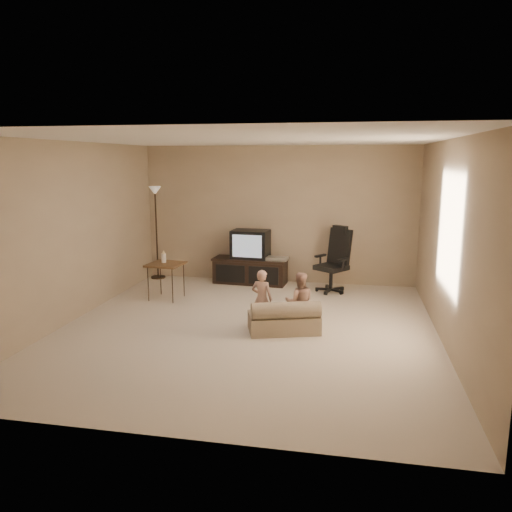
{
  "coord_description": "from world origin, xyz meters",
  "views": [
    {
      "loc": [
        1.34,
        -6.29,
        2.25
      ],
      "look_at": [
        0.0,
        0.6,
        0.89
      ],
      "focal_mm": 35.0,
      "sensor_mm": 36.0,
      "label": 1
    }
  ],
  "objects_px": {
    "floor_lamp": "(156,212)",
    "child_sofa": "(284,319)",
    "tv_stand": "(251,261)",
    "toddler_right": "(299,302)",
    "office_chair": "(334,268)",
    "side_table": "(166,264)",
    "toddler_left": "(262,299)"
  },
  "relations": [
    {
      "from": "child_sofa",
      "to": "toddler_left",
      "type": "relative_size",
      "value": 1.27
    },
    {
      "from": "office_chair",
      "to": "toddler_left",
      "type": "bearing_deg",
      "value": -76.83
    },
    {
      "from": "side_table",
      "to": "floor_lamp",
      "type": "bearing_deg",
      "value": 117.1
    },
    {
      "from": "tv_stand",
      "to": "toddler_right",
      "type": "distance_m",
      "value": 2.7
    },
    {
      "from": "side_table",
      "to": "toddler_left",
      "type": "height_order",
      "value": "toddler_left"
    },
    {
      "from": "tv_stand",
      "to": "toddler_left",
      "type": "distance_m",
      "value": 2.48
    },
    {
      "from": "office_chair",
      "to": "toddler_right",
      "type": "relative_size",
      "value": 1.42
    },
    {
      "from": "tv_stand",
      "to": "toddler_right",
      "type": "relative_size",
      "value": 1.76
    },
    {
      "from": "tv_stand",
      "to": "toddler_left",
      "type": "relative_size",
      "value": 1.74
    },
    {
      "from": "office_chair",
      "to": "toddler_right",
      "type": "distance_m",
      "value": 2.16
    },
    {
      "from": "tv_stand",
      "to": "toddler_right",
      "type": "xyz_separation_m",
      "value": [
        1.16,
        -2.44,
        -0.01
      ]
    },
    {
      "from": "floor_lamp",
      "to": "toddler_right",
      "type": "relative_size",
      "value": 2.2
    },
    {
      "from": "floor_lamp",
      "to": "toddler_right",
      "type": "height_order",
      "value": "floor_lamp"
    },
    {
      "from": "tv_stand",
      "to": "side_table",
      "type": "distance_m",
      "value": 1.73
    },
    {
      "from": "side_table",
      "to": "floor_lamp",
      "type": "height_order",
      "value": "floor_lamp"
    },
    {
      "from": "office_chair",
      "to": "child_sofa",
      "type": "bearing_deg",
      "value": -67.81
    },
    {
      "from": "office_chair",
      "to": "toddler_right",
      "type": "xyz_separation_m",
      "value": [
        -0.37,
        -2.13,
        -0.01
      ]
    },
    {
      "from": "tv_stand",
      "to": "side_table",
      "type": "height_order",
      "value": "tv_stand"
    },
    {
      "from": "toddler_left",
      "to": "toddler_right",
      "type": "xyz_separation_m",
      "value": [
        0.51,
        -0.04,
        -0.0
      ]
    },
    {
      "from": "office_chair",
      "to": "floor_lamp",
      "type": "distance_m",
      "value": 3.49
    },
    {
      "from": "floor_lamp",
      "to": "child_sofa",
      "type": "height_order",
      "value": "floor_lamp"
    },
    {
      "from": "child_sofa",
      "to": "toddler_right",
      "type": "xyz_separation_m",
      "value": [
        0.19,
        0.11,
        0.22
      ]
    },
    {
      "from": "office_chair",
      "to": "side_table",
      "type": "height_order",
      "value": "office_chair"
    },
    {
      "from": "child_sofa",
      "to": "toddler_right",
      "type": "distance_m",
      "value": 0.3
    },
    {
      "from": "tv_stand",
      "to": "floor_lamp",
      "type": "xyz_separation_m",
      "value": [
        -1.84,
        0.06,
        0.87
      ]
    },
    {
      "from": "tv_stand",
      "to": "side_table",
      "type": "xyz_separation_m",
      "value": [
        -1.15,
        -1.29,
        0.16
      ]
    },
    {
      "from": "floor_lamp",
      "to": "child_sofa",
      "type": "distance_m",
      "value": 3.99
    },
    {
      "from": "office_chair",
      "to": "child_sofa",
      "type": "height_order",
      "value": "office_chair"
    },
    {
      "from": "office_chair",
      "to": "side_table",
      "type": "distance_m",
      "value": 2.85
    },
    {
      "from": "child_sofa",
      "to": "toddler_right",
      "type": "relative_size",
      "value": 1.28
    },
    {
      "from": "child_sofa",
      "to": "side_table",
      "type": "bearing_deg",
      "value": 131.87
    },
    {
      "from": "office_chair",
      "to": "side_table",
      "type": "bearing_deg",
      "value": -123.79
    }
  ]
}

